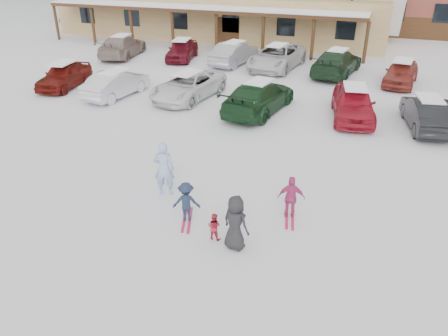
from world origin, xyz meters
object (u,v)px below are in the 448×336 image
(toddler_red, at_px, (214,226))
(parked_car_7, at_px, (122,46))
(adult_skier, at_px, (164,169))
(parked_car_8, at_px, (182,50))
(parked_car_1, at_px, (116,84))
(parked_car_12, at_px, (401,72))
(child_magenta, at_px, (291,198))
(parked_car_4, at_px, (353,103))
(parked_car_5, at_px, (427,113))
(bystander_dark, at_px, (235,223))
(parked_car_11, at_px, (337,62))
(parked_car_2, at_px, (188,86))
(parked_car_10, at_px, (277,57))
(parked_car_0, at_px, (64,75))
(parked_car_3, at_px, (259,97))
(parked_car_9, at_px, (234,53))
(lamp_post, at_px, (351,6))
(child_navy, at_px, (186,202))

(toddler_red, height_order, parked_car_7, parked_car_7)
(adult_skier, relative_size, parked_car_8, 0.45)
(adult_skier, relative_size, parked_car_1, 0.45)
(adult_skier, distance_m, parked_car_12, 17.57)
(child_magenta, xyz_separation_m, parked_car_1, (-11.23, 8.50, 0.00))
(parked_car_8, bearing_deg, child_magenta, -66.25)
(parked_car_4, bearing_deg, toddler_red, -113.56)
(toddler_red, distance_m, parked_car_5, 12.42)
(bystander_dark, distance_m, parked_car_11, 18.80)
(toddler_red, height_order, parked_car_5, parked_car_5)
(bystander_dark, relative_size, parked_car_7, 0.31)
(child_magenta, xyz_separation_m, parked_car_5, (4.26, 9.05, 0.01))
(parked_car_2, height_order, parked_car_4, parked_car_4)
(toddler_red, distance_m, parked_car_8, 21.31)
(toddler_red, bearing_deg, parked_car_10, -78.53)
(toddler_red, relative_size, parked_car_1, 0.20)
(parked_car_5, bearing_deg, parked_car_2, -11.81)
(parked_car_0, bearing_deg, bystander_dark, -44.84)
(adult_skier, relative_size, parked_car_2, 0.38)
(toddler_red, xyz_separation_m, child_magenta, (1.81, 1.78, 0.28))
(parked_car_2, distance_m, parked_car_3, 4.16)
(parked_car_1, relative_size, parked_car_3, 0.80)
(adult_skier, bearing_deg, parked_car_3, -112.20)
(adult_skier, relative_size, child_magenta, 1.35)
(toddler_red, bearing_deg, parked_car_2, -59.85)
(adult_skier, xyz_separation_m, parked_car_3, (0.85, 8.68, -0.17))
(parked_car_7, bearing_deg, adult_skier, 116.38)
(child_magenta, xyz_separation_m, parked_car_8, (-11.30, 17.30, 0.01))
(bystander_dark, height_order, parked_car_3, bystander_dark)
(bystander_dark, xyz_separation_m, parked_car_9, (-6.27, 19.18, -0.05))
(lamp_post, bearing_deg, parked_car_1, -123.95)
(child_magenta, bearing_deg, adult_skier, -11.57)
(lamp_post, xyz_separation_m, child_magenta, (0.58, -24.33, -2.50))
(parked_car_3, bearing_deg, parked_car_12, -123.51)
(child_navy, xyz_separation_m, parked_car_10, (-1.51, 18.25, 0.14))
(adult_skier, bearing_deg, toddler_red, 126.53)
(adult_skier, bearing_deg, parked_car_11, -118.96)
(adult_skier, relative_size, parked_car_0, 0.45)
(parked_car_0, bearing_deg, parked_car_5, -6.27)
(toddler_red, height_order, child_magenta, child_magenta)
(toddler_red, distance_m, parked_car_9, 19.80)
(lamp_post, bearing_deg, parked_car_2, -114.83)
(child_navy, bearing_deg, parked_car_0, -58.56)
(parked_car_2, xyz_separation_m, parked_car_10, (3.03, 7.57, 0.08))
(parked_car_4, xyz_separation_m, parked_car_12, (2.21, 6.63, -0.06))
(parked_car_4, xyz_separation_m, parked_car_7, (-16.84, 7.44, -0.02))
(child_navy, distance_m, parked_car_3, 9.89)
(parked_car_9, bearing_deg, adult_skier, 109.94)
(parked_car_7, bearing_deg, parked_car_12, 169.24)
(parked_car_2, xyz_separation_m, parked_car_7, (-8.34, 7.22, 0.06))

